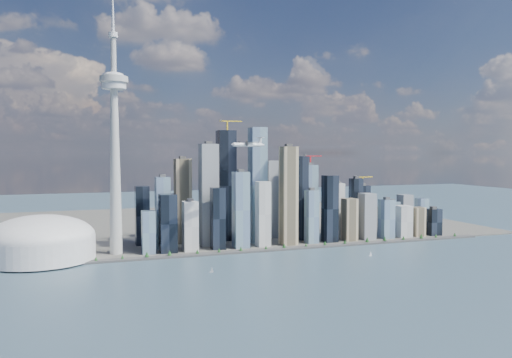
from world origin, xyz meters
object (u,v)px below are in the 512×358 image
object	(u,v)px
dome_stadium	(41,241)
sailboat_east	(371,254)
needle_tower	(115,139)
airplane	(248,144)
sailboat_west	(212,270)

from	to	relation	value
dome_stadium	sailboat_east	size ratio (longest dim) A/B	18.89
needle_tower	airplane	bearing A→B (deg)	-24.44
airplane	sailboat_west	world-z (taller)	airplane
sailboat_east	sailboat_west	bearing A→B (deg)	-175.36
needle_tower	sailboat_west	distance (m)	344.22
needle_tower	sailboat_east	size ratio (longest dim) A/B	52.01
needle_tower	dome_stadium	xyz separation A→B (m)	(-140.00, -10.00, -196.40)
needle_tower	dome_stadium	world-z (taller)	needle_tower
needle_tower	sailboat_west	xyz separation A→B (m)	(147.34, -206.78, -232.43)
needle_tower	dome_stadium	size ratio (longest dim) A/B	2.75
dome_stadium	needle_tower	bearing A→B (deg)	4.09
dome_stadium	sailboat_west	size ratio (longest dim) A/B	18.83
dome_stadium	sailboat_east	xyz separation A→B (m)	(624.66, -168.32, -36.04)
sailboat_east	airplane	bearing A→B (deg)	164.23
sailboat_east	needle_tower	bearing A→B (deg)	159.62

